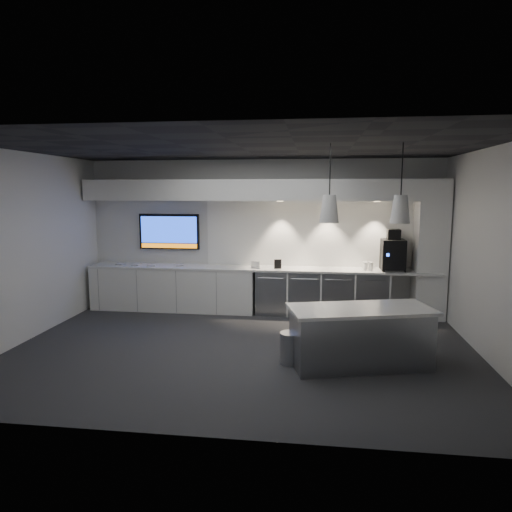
# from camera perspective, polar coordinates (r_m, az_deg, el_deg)

# --- Properties ---
(floor) EXTENTS (7.00, 7.00, 0.00)m
(floor) POSITION_cam_1_polar(r_m,az_deg,el_deg) (7.06, -1.75, -11.61)
(floor) COLOR #2A2A2C
(floor) RESTS_ON ground
(ceiling) EXTENTS (7.00, 7.00, 0.00)m
(ceiling) POSITION_cam_1_polar(r_m,az_deg,el_deg) (6.67, -1.86, 13.42)
(ceiling) COLOR black
(ceiling) RESTS_ON wall_back
(wall_back) EXTENTS (7.00, 0.00, 7.00)m
(wall_back) POSITION_cam_1_polar(r_m,az_deg,el_deg) (9.16, 0.70, 2.60)
(wall_back) COLOR silver
(wall_back) RESTS_ON floor
(wall_front) EXTENTS (7.00, 0.00, 7.00)m
(wall_front) POSITION_cam_1_polar(r_m,az_deg,el_deg) (4.29, -7.16, -3.85)
(wall_front) COLOR silver
(wall_front) RESTS_ON floor
(wall_left) EXTENTS (0.00, 7.00, 7.00)m
(wall_left) POSITION_cam_1_polar(r_m,az_deg,el_deg) (8.04, -27.25, 0.91)
(wall_left) COLOR silver
(wall_left) RESTS_ON floor
(wall_right) EXTENTS (0.00, 7.00, 7.00)m
(wall_right) POSITION_cam_1_polar(r_m,az_deg,el_deg) (7.05, 27.54, -0.00)
(wall_right) COLOR silver
(wall_right) RESTS_ON floor
(back_counter) EXTENTS (6.80, 0.65, 0.04)m
(back_counter) POSITION_cam_1_polar(r_m,az_deg,el_deg) (8.93, 0.45, -1.57)
(back_counter) COLOR silver
(back_counter) RESTS_ON left_base_cabinets
(left_base_cabinets) EXTENTS (3.30, 0.63, 0.86)m
(left_base_cabinets) POSITION_cam_1_polar(r_m,az_deg,el_deg) (9.38, -10.25, -4.02)
(left_base_cabinets) COLOR white
(left_base_cabinets) RESTS_ON floor
(fridge_unit_a) EXTENTS (0.60, 0.61, 0.85)m
(fridge_unit_a) POSITION_cam_1_polar(r_m,az_deg,el_deg) (8.99, 2.03, -4.46)
(fridge_unit_a) COLOR gray
(fridge_unit_a) RESTS_ON floor
(fridge_unit_b) EXTENTS (0.60, 0.61, 0.85)m
(fridge_unit_b) POSITION_cam_1_polar(r_m,az_deg,el_deg) (8.95, 6.06, -4.55)
(fridge_unit_b) COLOR gray
(fridge_unit_b) RESTS_ON floor
(fridge_unit_c) EXTENTS (0.60, 0.61, 0.85)m
(fridge_unit_c) POSITION_cam_1_polar(r_m,az_deg,el_deg) (8.96, 10.11, -4.62)
(fridge_unit_c) COLOR gray
(fridge_unit_c) RESTS_ON floor
(fridge_unit_d) EXTENTS (0.60, 0.61, 0.85)m
(fridge_unit_d) POSITION_cam_1_polar(r_m,az_deg,el_deg) (9.01, 14.12, -4.67)
(fridge_unit_d) COLOR gray
(fridge_unit_d) RESTS_ON floor
(backsplash) EXTENTS (4.60, 0.03, 1.30)m
(backsplash) POSITION_cam_1_polar(r_m,az_deg,el_deg) (9.08, 8.24, 2.78)
(backsplash) COLOR white
(backsplash) RESTS_ON wall_back
(soffit) EXTENTS (6.90, 0.60, 0.40)m
(soffit) POSITION_cam_1_polar(r_m,az_deg,el_deg) (8.82, 0.48, 8.24)
(soffit) COLOR white
(soffit) RESTS_ON wall_back
(column) EXTENTS (0.55, 0.55, 2.60)m
(column) POSITION_cam_1_polar(r_m,az_deg,el_deg) (9.08, 20.95, 0.73)
(column) COLOR white
(column) RESTS_ON floor
(wall_tv) EXTENTS (1.25, 0.07, 0.72)m
(wall_tv) POSITION_cam_1_polar(r_m,az_deg,el_deg) (9.52, -10.79, 3.02)
(wall_tv) COLOR black
(wall_tv) RESTS_ON wall_back
(island) EXTENTS (2.07, 1.29, 0.82)m
(island) POSITION_cam_1_polar(r_m,az_deg,el_deg) (6.49, 12.89, -9.78)
(island) COLOR gray
(island) RESTS_ON floor
(bin) EXTENTS (0.37, 0.37, 0.44)m
(bin) POSITION_cam_1_polar(r_m,az_deg,el_deg) (6.49, 4.41, -11.38)
(bin) COLOR gray
(bin) RESTS_ON floor
(coffee_machine) EXTENTS (0.43, 0.60, 0.77)m
(coffee_machine) POSITION_cam_1_polar(r_m,az_deg,el_deg) (8.96, 16.74, 0.31)
(coffee_machine) COLOR black
(coffee_machine) RESTS_ON back_counter
(sign_black) EXTENTS (0.14, 0.05, 0.18)m
(sign_black) POSITION_cam_1_polar(r_m,az_deg,el_deg) (8.79, 2.74, -1.01)
(sign_black) COLOR black
(sign_black) RESTS_ON back_counter
(sign_white) EXTENTS (0.18, 0.07, 0.14)m
(sign_white) POSITION_cam_1_polar(r_m,az_deg,el_deg) (8.81, -0.06, -1.11)
(sign_white) COLOR silver
(sign_white) RESTS_ON back_counter
(cup_cluster) EXTENTS (0.18, 0.18, 0.15)m
(cup_cluster) POSITION_cam_1_polar(r_m,az_deg,el_deg) (8.89, 13.82, -1.21)
(cup_cluster) COLOR white
(cup_cluster) RESTS_ON back_counter
(tray_a) EXTENTS (0.19, 0.19, 0.02)m
(tray_a) POSITION_cam_1_polar(r_m,az_deg,el_deg) (9.65, -16.57, -0.98)
(tray_a) COLOR #A8A8A8
(tray_a) RESTS_ON back_counter
(tray_b) EXTENTS (0.16, 0.16, 0.02)m
(tray_b) POSITION_cam_1_polar(r_m,az_deg,el_deg) (9.47, -14.80, -1.08)
(tray_b) COLOR #A8A8A8
(tray_b) RESTS_ON back_counter
(tray_c) EXTENTS (0.19, 0.19, 0.02)m
(tray_c) POSITION_cam_1_polar(r_m,az_deg,el_deg) (9.34, -12.93, -1.14)
(tray_c) COLOR #A8A8A8
(tray_c) RESTS_ON back_counter
(tray_d) EXTENTS (0.20, 0.20, 0.02)m
(tray_d) POSITION_cam_1_polar(r_m,az_deg,el_deg) (9.25, -9.53, -1.14)
(tray_d) COLOR #A8A8A8
(tray_d) RESTS_ON back_counter
(pendant_left) EXTENTS (0.26, 0.26, 1.07)m
(pendant_left) POSITION_cam_1_polar(r_m,az_deg,el_deg) (6.16, 9.14, 5.88)
(pendant_left) COLOR white
(pendant_left) RESTS_ON ceiling
(pendant_right) EXTENTS (0.26, 0.26, 1.07)m
(pendant_right) POSITION_cam_1_polar(r_m,az_deg,el_deg) (6.25, 17.60, 5.64)
(pendant_right) COLOR white
(pendant_right) RESTS_ON ceiling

